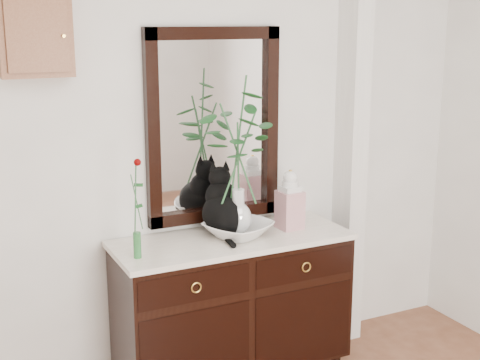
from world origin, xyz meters
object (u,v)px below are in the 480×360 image
cat (224,201)px  lotus_bowl (238,229)px  sideboard (232,300)px  ginger_jar (290,199)px

cat → lotus_bowl: size_ratio=1.09×
lotus_bowl → sideboard: bearing=168.8°
sideboard → cat: size_ratio=3.46×
lotus_bowl → ginger_jar: size_ratio=1.01×
cat → sideboard: bearing=-69.7°
sideboard → ginger_jar: bearing=1.2°
cat → ginger_jar: size_ratio=1.09×
cat → ginger_jar: cat is taller
sideboard → cat: 0.57m
cat → ginger_jar: (0.39, -0.07, -0.02)m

